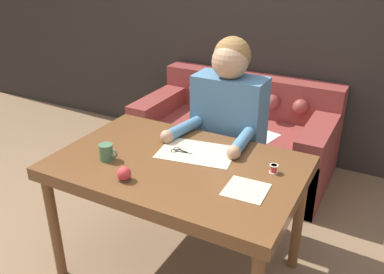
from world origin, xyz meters
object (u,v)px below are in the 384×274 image
(mug, at_px, (106,152))
(pin_cushion, at_px, (124,174))
(dining_table, at_px, (177,174))
(person, at_px, (228,134))
(couch, at_px, (236,138))
(scissors, at_px, (184,152))
(thread_spool, at_px, (274,169))

(mug, bearing_deg, pin_cushion, -31.18)
(dining_table, bearing_deg, person, 85.73)
(couch, distance_m, person, 0.90)
(couch, bearing_deg, person, -72.69)
(dining_table, xyz_separation_m, pin_cushion, (-0.14, -0.28, 0.11))
(dining_table, relative_size, mug, 11.71)
(dining_table, xyz_separation_m, couch, (-0.20, 1.35, -0.39))
(scissors, distance_m, pin_cushion, 0.41)
(mug, bearing_deg, scissors, 39.42)
(couch, height_order, person, person)
(dining_table, height_order, mug, mug)
(dining_table, distance_m, person, 0.58)
(dining_table, bearing_deg, pin_cushion, -115.65)
(dining_table, relative_size, couch, 0.82)
(scissors, xyz_separation_m, pin_cushion, (-0.11, -0.40, 0.03))
(scissors, relative_size, thread_spool, 5.23)
(person, distance_m, pin_cushion, 0.89)
(person, xyz_separation_m, pin_cushion, (-0.18, -0.86, 0.09))
(scissors, distance_m, thread_spool, 0.51)
(person, relative_size, pin_cushion, 18.46)
(person, bearing_deg, couch, 107.31)
(thread_spool, bearing_deg, scissors, -177.70)
(dining_table, height_order, pin_cushion, pin_cushion)
(dining_table, height_order, couch, couch)
(person, height_order, thread_spool, person)
(mug, distance_m, thread_spool, 0.89)
(couch, height_order, pin_cushion, pin_cushion)
(person, height_order, pin_cushion, person)
(couch, xyz_separation_m, pin_cushion, (0.06, -1.63, 0.50))
(couch, distance_m, pin_cushion, 1.71)
(dining_table, bearing_deg, scissors, 101.06)
(person, bearing_deg, pin_cushion, -101.72)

